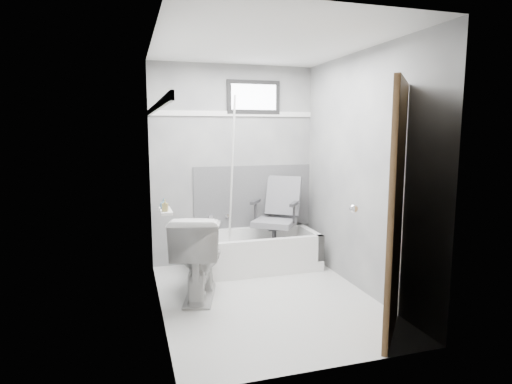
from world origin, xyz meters
name	(u,v)px	position (x,y,z in m)	size (l,w,h in m)	color
floor	(266,298)	(0.00, 0.00, 0.00)	(2.60, 2.60, 0.00)	silver
ceiling	(267,43)	(0.00, 0.00, 2.40)	(2.60, 2.60, 0.00)	silver
wall_back	(234,165)	(0.00, 1.30, 1.20)	(2.00, 0.02, 2.40)	slate
wall_front	(330,197)	(0.00, -1.30, 1.20)	(2.00, 0.02, 2.40)	slate
wall_left	(157,180)	(-1.00, 0.00, 1.20)	(0.02, 2.60, 2.40)	slate
wall_right	(362,173)	(1.00, 0.00, 1.20)	(0.02, 2.60, 2.40)	slate
bathtub	(254,251)	(0.15, 0.93, 0.21)	(1.50, 0.70, 0.42)	white
office_chair	(274,217)	(0.42, 0.98, 0.59)	(0.55, 0.55, 0.95)	#5B5B5F
toilet	(198,256)	(-0.62, 0.24, 0.41)	(0.47, 0.84, 0.82)	silver
door	(451,217)	(0.98, -1.28, 1.00)	(0.78, 0.78, 2.00)	brown
window	(253,97)	(0.25, 1.29, 2.02)	(0.66, 0.04, 0.40)	black
backerboard	(253,197)	(0.25, 1.29, 0.80)	(1.50, 0.02, 0.78)	#4C4C4F
trim_back	(233,114)	(0.00, 1.29, 1.82)	(2.00, 0.02, 0.06)	white
trim_left	(157,107)	(-0.99, 0.00, 1.82)	(0.02, 2.60, 0.06)	white
pole	(232,180)	(-0.08, 1.06, 1.05)	(0.02, 0.02, 1.95)	silver
shelf	(166,211)	(-0.93, 0.10, 0.90)	(0.10, 0.32, 0.03)	silver
soap_bottle_a	(165,205)	(-0.94, 0.02, 0.97)	(0.05, 0.05, 0.11)	#988B4C
soap_bottle_b	(164,204)	(-0.94, 0.16, 0.96)	(0.07, 0.07, 0.10)	slate
faucet	(219,219)	(-0.20, 1.27, 0.55)	(0.26, 0.10, 0.16)	silver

